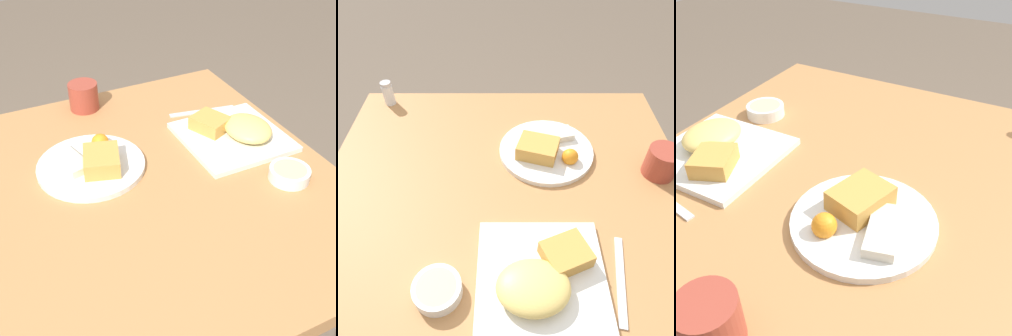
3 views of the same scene
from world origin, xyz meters
TOP-DOWN VIEW (x-y plane):
  - dining_table at (0.00, 0.00)m, footprint 0.94×0.83m
  - plate_square_near at (0.07, -0.26)m, footprint 0.26×0.26m
  - plate_oval_far at (0.11, 0.11)m, footprint 0.26×0.26m
  - sauce_ramekin at (-0.13, -0.28)m, footprint 0.10×0.10m
  - coffee_mug at (0.40, 0.04)m, footprint 0.08×0.08m

SIDE VIEW (x-z plane):
  - dining_table at x=0.00m, z-range 0.27..0.99m
  - sauce_ramekin at x=-0.13m, z-range 0.72..0.75m
  - plate_oval_far at x=0.11m, z-range 0.71..0.76m
  - plate_square_near at x=0.07m, z-range 0.71..0.77m
  - coffee_mug at x=0.40m, z-range 0.72..0.80m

